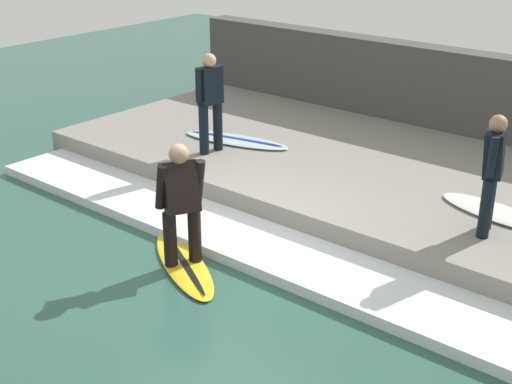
% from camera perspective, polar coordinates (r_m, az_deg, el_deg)
% --- Properties ---
extents(ground_plane, '(28.00, 28.00, 0.00)m').
position_cam_1_polar(ground_plane, '(9.14, -2.65, -5.29)').
color(ground_plane, '#2D564C').
extents(concrete_ledge, '(4.40, 9.96, 0.41)m').
position_cam_1_polar(concrete_ledge, '(11.41, 8.19, 1.54)').
color(concrete_ledge, gray).
rests_on(concrete_ledge, ground_plane).
extents(back_wall, '(0.50, 10.46, 1.81)m').
position_cam_1_polar(back_wall, '(13.25, 14.03, 7.32)').
color(back_wall, '#474442').
rests_on(back_wall, ground_plane).
extents(wave_foam_crest, '(1.13, 9.47, 0.14)m').
position_cam_1_polar(wave_foam_crest, '(9.40, -0.86, -3.94)').
color(wave_foam_crest, silver).
rests_on(wave_foam_crest, ground_plane).
extents(surfboard_riding, '(1.34, 1.90, 0.07)m').
position_cam_1_polar(surfboard_riding, '(8.97, -5.80, -5.75)').
color(surfboard_riding, yellow).
rests_on(surfboard_riding, ground_plane).
extents(surfer_riding, '(0.56, 0.57, 1.55)m').
position_cam_1_polar(surfer_riding, '(8.58, -6.04, -0.53)').
color(surfer_riding, black).
rests_on(surfer_riding, surfboard_riding).
extents(surfer_waiting_near, '(0.54, 0.29, 1.61)m').
position_cam_1_polar(surfer_waiting_near, '(11.37, -3.70, 7.54)').
color(surfer_waiting_near, black).
rests_on(surfer_waiting_near, concrete_ledge).
extents(surfboard_waiting_near, '(0.94, 2.01, 0.07)m').
position_cam_1_polar(surfboard_waiting_near, '(12.08, -1.61, 4.18)').
color(surfboard_waiting_near, silver).
rests_on(surfboard_waiting_near, concrete_ledge).
extents(surfer_waiting_far, '(0.50, 0.34, 1.52)m').
position_cam_1_polar(surfer_waiting_far, '(8.99, 18.37, 1.81)').
color(surfer_waiting_far, black).
rests_on(surfer_waiting_far, concrete_ledge).
extents(surfboard_waiting_far, '(0.86, 1.70, 0.06)m').
position_cam_1_polar(surfboard_waiting_far, '(9.86, 18.64, -1.53)').
color(surfboard_waiting_far, white).
rests_on(surfboard_waiting_far, concrete_ledge).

